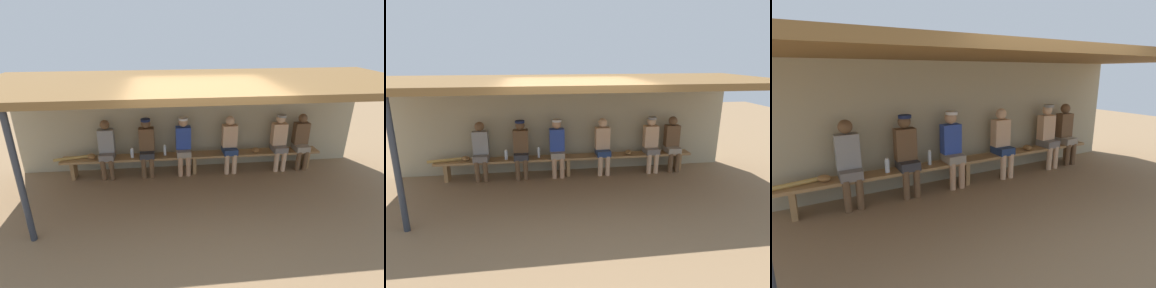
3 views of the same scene
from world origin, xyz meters
The scene contains 15 objects.
ground_plane centered at (0.00, 0.00, 0.00)m, with size 24.00×24.00×0.00m, color #8C6D4C.
back_wall centered at (0.00, 2.00, 1.10)m, with size 8.00×0.20×2.20m, color tan.
dugout_roof centered at (0.00, 0.70, 2.26)m, with size 8.00×2.80×0.12m, color brown.
bench centered at (0.00, 1.55, 0.39)m, with size 6.00×0.36×0.46m.
player_middle centered at (-1.97, 1.55, 0.73)m, with size 0.34×0.42×1.34m.
player_rightmost centered at (-0.24, 1.55, 0.75)m, with size 0.34×0.42×1.34m.
player_in_red centered at (2.04, 1.55, 0.75)m, with size 0.34×0.42×1.34m.
player_near_post centered at (2.58, 1.55, 0.73)m, with size 0.34×0.42×1.34m.
player_with_sunglasses centered at (0.84, 1.55, 0.73)m, with size 0.34×0.42×1.34m.
player_in_white centered at (-1.08, 1.55, 0.75)m, with size 0.34×0.42×1.34m.
water_bottle_blue centered at (-1.42, 1.52, 0.57)m, with size 0.08×0.08×0.23m.
water_bottle_clear centered at (-0.68, 1.56, 0.58)m, with size 0.06×0.06×0.25m.
baseball_glove_tan centered at (-2.32, 1.57, 0.51)m, with size 0.24×0.17×0.09m, color olive.
baseball_glove_dark_brown centered at (1.46, 1.53, 0.51)m, with size 0.24×0.17×0.09m, color olive.
baseball_bat centered at (-2.71, 1.55, 0.49)m, with size 0.07×0.07×0.85m, color tan.
Camera 3 is at (-2.49, -2.93, 2.00)m, focal length 27.41 mm.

